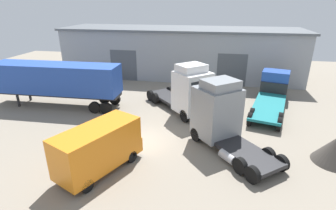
# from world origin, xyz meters

# --- Properties ---
(ground_plane) EXTENTS (60.00, 60.00, 0.00)m
(ground_plane) POSITION_xyz_m (0.00, 0.00, 0.00)
(ground_plane) COLOR gray
(warehouse_building) EXTENTS (28.93, 7.57, 5.89)m
(warehouse_building) POSITION_xyz_m (0.00, 17.53, 2.95)
(warehouse_building) COLOR #93999E
(warehouse_building) RESTS_ON ground_plane
(tractor_unit_white) EXTENTS (6.42, 6.62, 4.32)m
(tractor_unit_white) POSITION_xyz_m (2.49, 5.20, 2.03)
(tractor_unit_white) COLOR silver
(tractor_unit_white) RESTS_ON ground_plane
(container_trailer_red) EXTENTS (11.47, 2.81, 3.85)m
(container_trailer_red) POSITION_xyz_m (-9.17, 4.93, 2.48)
(container_trailer_red) COLOR #2347A3
(container_trailer_red) RESTS_ON ground_plane
(delivery_van_orange) EXTENTS (3.88, 5.32, 2.64)m
(delivery_van_orange) POSITION_xyz_m (-1.36, -3.46, 1.43)
(delivery_van_orange) COLOR orange
(delivery_van_orange) RESTS_ON ground_plane
(tractor_unit_grey) EXTENTS (5.88, 6.33, 4.36)m
(tractor_unit_grey) POSITION_xyz_m (5.07, 0.68, 2.06)
(tractor_unit_grey) COLOR gray
(tractor_unit_grey) RESTS_ON ground_plane
(flatbed_truck_blue) EXTENTS (4.58, 9.22, 2.72)m
(flatbed_truck_blue) POSITION_xyz_m (9.87, 9.30, 1.28)
(flatbed_truck_blue) COLOR #2347A3
(flatbed_truck_blue) RESTS_ON ground_plane
(gravel_pile) EXTENTS (2.47, 2.47, 1.71)m
(gravel_pile) POSITION_xyz_m (11.82, -0.25, 0.85)
(gravel_pile) COLOR #423D38
(gravel_pile) RESTS_ON ground_plane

